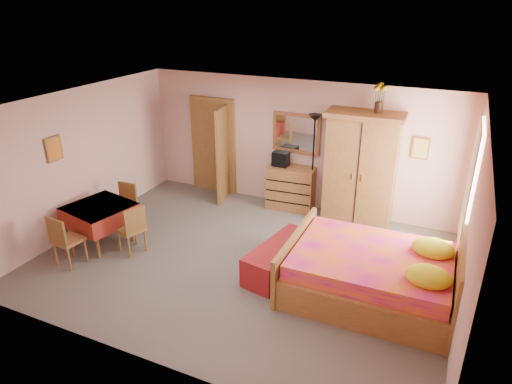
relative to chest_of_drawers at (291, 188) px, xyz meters
The scene contains 23 objects.
floor 2.31m from the chest_of_drawers, 89.78° to the right, with size 6.50×6.50×0.00m, color slate.
ceiling 3.12m from the chest_of_drawers, 89.78° to the right, with size 6.50×6.50×0.00m, color brown.
wall_back 0.88m from the chest_of_drawers, 87.87° to the left, with size 6.50×0.10×2.60m, color #DBA99F.
wall_front 4.84m from the chest_of_drawers, 89.89° to the right, with size 6.50×0.10×2.60m, color #DBA99F.
wall_left 4.04m from the chest_of_drawers, 145.08° to the right, with size 0.10×5.00×2.60m, color #DBA99F.
wall_right 4.06m from the chest_of_drawers, 34.77° to the right, with size 0.10×5.00×2.60m, color #DBA99F.
doorway 1.99m from the chest_of_drawers, behind, with size 1.06×0.12×2.15m, color #9E6B35.
window 3.53m from the chest_of_drawers, 18.27° to the right, with size 0.08×1.40×1.95m, color white.
picture_left 4.48m from the chest_of_drawers, 138.28° to the right, with size 0.04×0.32×0.42m, color orange.
picture_back 2.61m from the chest_of_drawers, ahead, with size 0.30×0.04×0.40m, color #D8BF59.
chest_of_drawers is the anchor object (origin of this frame).
wall_mirror 1.12m from the chest_of_drawers, 90.00° to the left, with size 1.01×0.05×0.80m, color white.
stereo 0.64m from the chest_of_drawers, behind, with size 0.32×0.23×0.30m, color black.
floor_lamp 0.70m from the chest_of_drawers, ahead, with size 0.26×0.26×2.01m, color black.
wardrobe 1.53m from the chest_of_drawers, ahead, with size 1.39×0.71×2.17m, color #956232.
sunflower_vase 2.54m from the chest_of_drawers, ahead, with size 0.21×0.21×0.52m, color gold.
bed 3.11m from the chest_of_drawers, 47.84° to the right, with size 2.41×1.90×1.12m, color #DB158D.
bench 2.40m from the chest_of_drawers, 73.58° to the right, with size 0.53×1.44×0.48m, color maroon.
dining_table 3.72m from the chest_of_drawers, 132.61° to the right, with size 0.99×0.99×0.73m, color maroon.
chair_south 4.31m from the chest_of_drawers, 125.83° to the right, with size 0.41×0.41×0.89m, color #A16436.
chair_north 3.31m from the chest_of_drawers, 140.86° to the right, with size 0.38×0.38×0.84m, color #9E6D35.
chair_west 4.30m from the chest_of_drawers, 139.55° to the right, with size 0.46×0.46×1.01m, color olive.
chair_east 3.32m from the chest_of_drawers, 124.12° to the right, with size 0.39×0.39×0.86m, color olive.
Camera 1 is at (2.89, -5.84, 4.07)m, focal length 32.00 mm.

